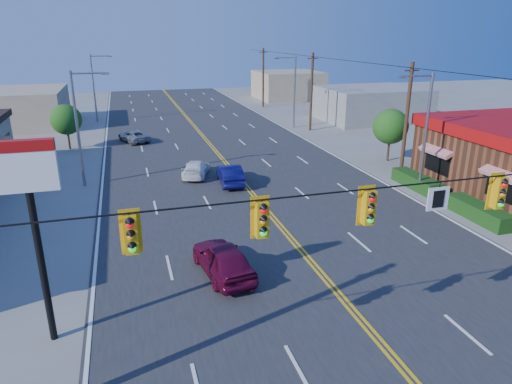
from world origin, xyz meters
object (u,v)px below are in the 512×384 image
object	(u,v)px
signal_span	(399,220)
car_blue	(230,175)
car_white	(196,169)
car_silver	(133,137)
car_magenta	(223,260)
pizza_hut_sign	(31,202)

from	to	relation	value
signal_span	car_blue	xyz separation A→B (m)	(-0.82, 19.43, -4.18)
car_white	car_silver	xyz separation A→B (m)	(-4.12, 13.37, -0.02)
signal_span	car_magenta	bearing A→B (deg)	121.50
car_magenta	car_blue	world-z (taller)	car_magenta
pizza_hut_sign	car_silver	distance (m)	31.86
signal_span	pizza_hut_sign	world-z (taller)	signal_span
pizza_hut_sign	car_silver	size ratio (longest dim) A/B	1.63
pizza_hut_sign	car_white	size ratio (longest dim) A/B	1.66
signal_span	car_white	world-z (taller)	signal_span
signal_span	pizza_hut_sign	xyz separation A→B (m)	(-10.88, 4.00, 0.30)
car_blue	car_silver	distance (m)	17.02
signal_span	car_silver	xyz separation A→B (m)	(-6.99, 35.29, -4.30)
pizza_hut_sign	car_blue	xyz separation A→B (m)	(10.06, 15.43, -4.48)
pizza_hut_sign	car_magenta	size ratio (longest dim) A/B	1.54
car_magenta	car_white	distance (m)	15.26
car_magenta	car_silver	distance (m)	28.72
car_magenta	car_blue	distance (m)	13.14
pizza_hut_sign	car_silver	bearing A→B (deg)	82.91
car_magenta	car_blue	bearing A→B (deg)	-112.52
car_white	car_silver	world-z (taller)	car_white
car_white	car_blue	bearing A→B (deg)	147.75
signal_span	car_silver	size ratio (longest dim) A/B	5.80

